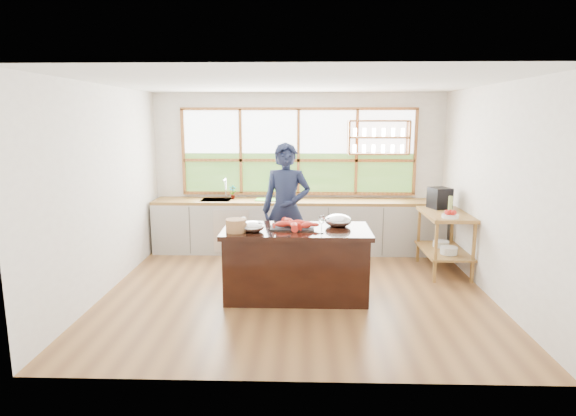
{
  "coord_description": "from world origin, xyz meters",
  "views": [
    {
      "loc": [
        0.08,
        -6.11,
        2.28
      ],
      "look_at": [
        -0.12,
        0.15,
        1.1
      ],
      "focal_mm": 30.0,
      "sensor_mm": 36.0,
      "label": 1
    }
  ],
  "objects_px": {
    "espresso_machine": "(440,198)",
    "cook": "(286,210)",
    "island": "(296,263)",
    "wicker_basket": "(236,226)"
  },
  "relations": [
    {
      "from": "wicker_basket",
      "to": "island",
      "type": "bearing_deg",
      "value": 15.27
    },
    {
      "from": "cook",
      "to": "wicker_basket",
      "type": "relative_size",
      "value": 7.75
    },
    {
      "from": "espresso_machine",
      "to": "wicker_basket",
      "type": "relative_size",
      "value": 1.28
    },
    {
      "from": "island",
      "to": "cook",
      "type": "height_order",
      "value": "cook"
    },
    {
      "from": "cook",
      "to": "espresso_machine",
      "type": "distance_m",
      "value": 2.42
    },
    {
      "from": "wicker_basket",
      "to": "espresso_machine",
      "type": "bearing_deg",
      "value": 29.64
    },
    {
      "from": "espresso_machine",
      "to": "cook",
      "type": "bearing_deg",
      "value": 175.79
    },
    {
      "from": "espresso_machine",
      "to": "island",
      "type": "bearing_deg",
      "value": -163.89
    },
    {
      "from": "island",
      "to": "cook",
      "type": "xyz_separation_m",
      "value": [
        -0.16,
        0.9,
        0.51
      ]
    },
    {
      "from": "cook",
      "to": "espresso_machine",
      "type": "bearing_deg",
      "value": 20.58
    }
  ]
}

